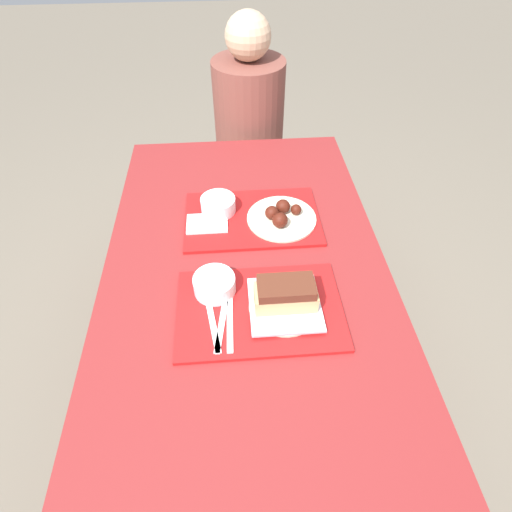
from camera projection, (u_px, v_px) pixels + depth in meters
ground_plane at (249, 380)px, 1.74m from camera, size 12.00×12.00×0.00m
picnic_table at (246, 287)px, 1.28m from camera, size 0.86×1.47×0.74m
picnic_bench_far at (236, 180)px, 2.13m from camera, size 0.82×0.28×0.45m
tray_near at (260, 309)px, 1.09m from camera, size 0.45×0.30×0.01m
tray_far at (252, 218)px, 1.35m from camera, size 0.45×0.30×0.01m
bowl_coleslaw_near at (214, 284)px, 1.11m from camera, size 0.12×0.12×0.05m
brisket_sandwich_plate at (285, 298)px, 1.06m from camera, size 0.20×0.20×0.10m
plastic_fork_near at (222, 325)px, 1.05m from camera, size 0.04×0.17×0.00m
plastic_knife_near at (230, 324)px, 1.05m from camera, size 0.02×0.17×0.00m
plastic_spoon_near at (213, 326)px, 1.04m from camera, size 0.04×0.17×0.00m
condiment_packet at (264, 288)px, 1.13m from camera, size 0.04×0.03×0.01m
bowl_coleslaw_far at (218, 204)px, 1.35m from camera, size 0.12×0.12×0.05m
wings_plate_far at (281, 216)px, 1.33m from camera, size 0.23×0.23×0.06m
napkin_far at (207, 223)px, 1.32m from camera, size 0.14×0.09×0.01m
person_seated_across at (249, 112)px, 1.86m from camera, size 0.33×0.33×0.73m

